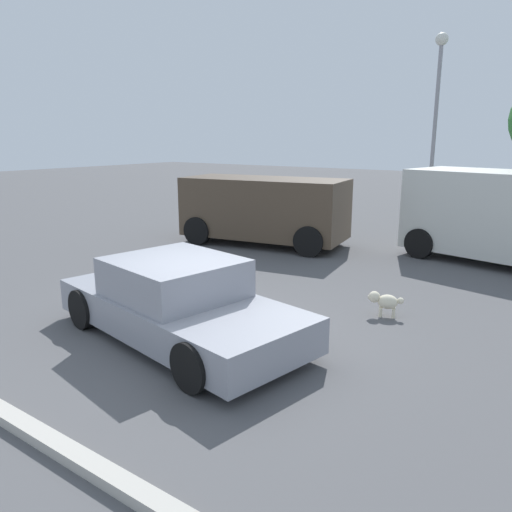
{
  "coord_description": "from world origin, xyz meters",
  "views": [
    {
      "loc": [
        4.71,
        -5.11,
        2.99
      ],
      "look_at": [
        -0.32,
        1.98,
        0.9
      ],
      "focal_mm": 34.73,
      "sensor_mm": 36.0,
      "label": 1
    }
  ],
  "objects_px": {
    "suv_dark": "(264,208)",
    "light_post_mid": "(437,96)",
    "sedan_foreground": "(178,302)",
    "dog": "(385,301)"
  },
  "relations": [
    {
      "from": "suv_dark",
      "to": "light_post_mid",
      "type": "height_order",
      "value": "light_post_mid"
    },
    {
      "from": "sedan_foreground",
      "to": "dog",
      "type": "relative_size",
      "value": 7.86
    },
    {
      "from": "dog",
      "to": "light_post_mid",
      "type": "height_order",
      "value": "light_post_mid"
    },
    {
      "from": "light_post_mid",
      "to": "suv_dark",
      "type": "bearing_deg",
      "value": -108.59
    },
    {
      "from": "suv_dark",
      "to": "sedan_foreground",
      "type": "bearing_deg",
      "value": -75.69
    },
    {
      "from": "dog",
      "to": "suv_dark",
      "type": "bearing_deg",
      "value": -55.29
    },
    {
      "from": "dog",
      "to": "suv_dark",
      "type": "distance_m",
      "value": 6.25
    },
    {
      "from": "suv_dark",
      "to": "light_post_mid",
      "type": "relative_size",
      "value": 0.74
    },
    {
      "from": "sedan_foreground",
      "to": "suv_dark",
      "type": "bearing_deg",
      "value": 123.95
    },
    {
      "from": "dog",
      "to": "light_post_mid",
      "type": "bearing_deg",
      "value": -95.96
    }
  ]
}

